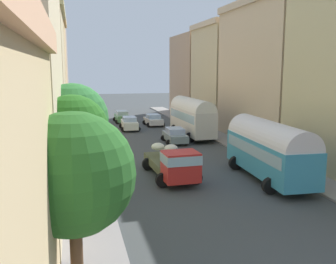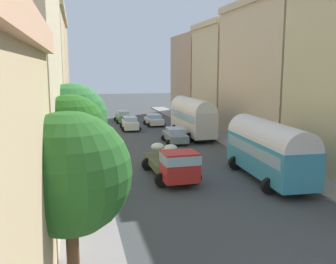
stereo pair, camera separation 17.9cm
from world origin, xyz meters
TOP-DOWN VIEW (x-y plane):
  - ground_plane at (0.00, 27.00)m, footprint 154.00×154.00m
  - sidewalk_left at (-7.25, 27.00)m, footprint 2.50×70.00m
  - sidewalk_right at (7.25, 27.00)m, footprint 2.50×70.00m
  - building_left_1 at (-11.25, 13.57)m, footprint 6.05×14.57m
  - building_left_2 at (-11.12, 26.48)m, footprint 5.76×9.33m
  - building_left_3 at (-10.80, 36.40)m, footprint 5.05×9.39m
  - building_left_4 at (-11.30, 46.32)m, footprint 5.61×9.98m
  - building_right_2 at (11.02, 27.07)m, footprint 5.54×13.75m
  - building_right_3 at (11.06, 39.51)m, footprint 5.64×10.06m
  - building_right_4 at (11.23, 51.01)m, footprint 5.45×11.86m
  - parked_bus_0 at (4.56, 14.53)m, footprint 3.63×9.06m
  - parked_bus_1 at (4.41, 30.92)m, footprint 3.32×8.99m
  - cargo_truck_0 at (-1.58, 15.95)m, footprint 3.15×7.05m
  - car_0 at (-1.43, 37.26)m, footprint 2.40×4.29m
  - car_1 at (-1.50, 43.96)m, footprint 2.29×4.16m
  - car_2 at (1.82, 28.25)m, footprint 2.42×4.18m
  - car_3 at (2.08, 40.03)m, footprint 2.47×3.88m
  - pedestrian_0 at (-7.16, 11.98)m, footprint 0.56×0.56m
  - pedestrian_2 at (-6.75, 12.63)m, footprint 0.46×0.46m
  - pedestrian_3 at (-6.97, 25.08)m, footprint 0.41×0.41m
  - roadside_tree_0 at (-7.90, 3.74)m, footprint 3.78×3.78m
  - roadside_tree_1 at (-7.90, 10.09)m, footprint 3.33×3.33m
  - roadside_tree_2 at (-7.90, 16.15)m, footprint 4.37×4.37m

SIDE VIEW (x-z plane):
  - ground_plane at x=0.00m, z-range 0.00..0.00m
  - sidewalk_left at x=-7.25m, z-range 0.00..0.14m
  - sidewalk_right at x=7.25m, z-range 0.00..0.14m
  - car_3 at x=2.08m, z-range 0.01..1.49m
  - car_2 at x=1.82m, z-range 0.01..1.51m
  - car_1 at x=-1.50m, z-range 0.00..1.61m
  - car_0 at x=-1.43m, z-range 0.01..1.63m
  - pedestrian_0 at x=-7.16m, z-range 0.12..1.91m
  - pedestrian_2 at x=-6.75m, z-range 0.13..1.96m
  - pedestrian_3 at x=-6.97m, z-range 0.13..1.98m
  - cargo_truck_0 at x=-1.58m, z-range 0.04..2.30m
  - parked_bus_0 at x=4.56m, z-range 0.18..4.13m
  - parked_bus_1 at x=4.41m, z-range 0.25..4.46m
  - roadside_tree_0 at x=-7.90m, z-range 1.14..7.26m
  - roadside_tree_2 at x=-7.90m, z-range 1.04..7.51m
  - roadside_tree_1 at x=-7.90m, z-range 1.40..7.59m
  - building_left_2 at x=-11.12m, z-range 0.02..12.38m
  - building_right_4 at x=11.23m, z-range 0.00..12.55m
  - building_left_3 at x=-10.80m, z-range 0.02..12.66m
  - building_left_4 at x=-11.30m, z-range 0.00..12.84m
  - building_left_1 at x=-11.25m, z-range 0.03..13.17m
  - building_right_3 at x=11.06m, z-range 0.03..13.19m
  - building_right_2 at x=11.02m, z-range 0.03..14.00m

